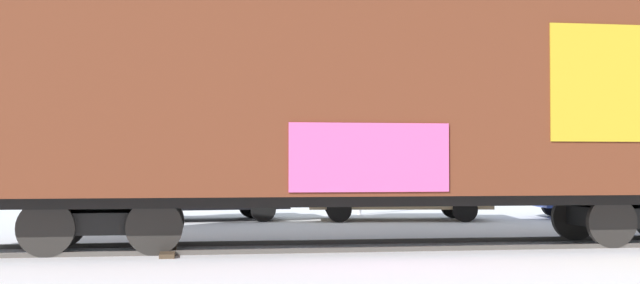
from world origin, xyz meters
name	(u,v)px	position (x,y,z in m)	size (l,w,h in m)	color
ground_plane	(354,248)	(0.00, 0.00, 0.00)	(260.00, 260.00, 0.00)	silver
track	(291,246)	(-1.12, -0.03, 0.04)	(60.02, 3.24, 0.08)	#4C4742
freight_car	(383,98)	(0.54, 0.00, 2.68)	(15.53, 3.30, 4.78)	#5B2B19
flagpole	(352,23)	(1.57, 9.19, 5.64)	(1.44, 0.53, 8.95)	silver
hillside	(236,131)	(-0.15, 61.37, 4.57)	(141.00, 37.02, 13.55)	silver
parked_car_black	(198,187)	(-2.84, 7.35, 0.89)	(4.71, 2.46, 1.82)	black
parked_car_tan	(394,187)	(2.32, 6.90, 0.86)	(4.90, 2.26, 1.69)	#9E8966
parked_car_blue	(615,187)	(8.51, 6.82, 0.85)	(4.58, 2.20, 1.72)	navy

